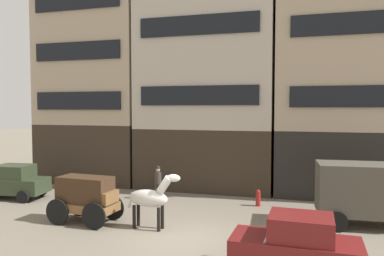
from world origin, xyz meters
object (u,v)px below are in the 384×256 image
delivery_truck_near (368,193)px  pedestrian_officer (158,181)px  draft_horse (150,198)px  sedan_dark (296,246)px  fire_hydrant_curbside (258,198)px  sedan_light (13,182)px  cargo_wagon (86,196)px

delivery_truck_near → pedestrian_officer: bearing=169.1°
delivery_truck_near → pedestrian_officer: delivery_truck_near is taller
draft_horse → pedestrian_officer: 4.88m
sedan_dark → fire_hydrant_curbside: sedan_dark is taller
draft_horse → sedan_light: 9.53m
pedestrian_officer → fire_hydrant_curbside: pedestrian_officer is taller
delivery_truck_near → fire_hydrant_curbside: size_ratio=5.36×
draft_horse → delivery_truck_near: bearing=17.7°
sedan_light → pedestrian_officer: sedan_light is taller
delivery_truck_near → pedestrian_officer: size_ratio=2.48×
delivery_truck_near → pedestrian_officer: 10.18m
sedan_light → pedestrian_officer: 7.90m
sedan_dark → sedan_light: (-14.89, 5.56, 0.00)m
cargo_wagon → sedan_light: 6.75m
cargo_wagon → draft_horse: size_ratio=1.27×
pedestrian_officer → delivery_truck_near: bearing=-10.9°
delivery_truck_near → sedan_light: delivery_truck_near is taller
cargo_wagon → delivery_truck_near: (11.46, 2.72, 0.28)m
sedan_light → cargo_wagon: bearing=-23.4°
sedan_light → fire_hydrant_curbside: (12.96, 2.10, -0.49)m
sedan_dark → delivery_truck_near: bearing=63.8°
draft_horse → sedan_light: draft_horse is taller
draft_horse → sedan_dark: bearing=-26.6°
cargo_wagon → fire_hydrant_curbside: bearing=35.2°
fire_hydrant_curbside → sedan_light: bearing=-170.8°
sedan_dark → fire_hydrant_curbside: (-1.93, 7.66, -0.49)m
cargo_wagon → draft_horse: (2.95, -0.00, 0.12)m
cargo_wagon → delivery_truck_near: 11.78m
cargo_wagon → fire_hydrant_curbside: cargo_wagon is taller
cargo_wagon → pedestrian_officer: size_ratio=1.67×
sedan_light → pedestrian_officer: size_ratio=2.14×
sedan_dark → sedan_light: bearing=159.5°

